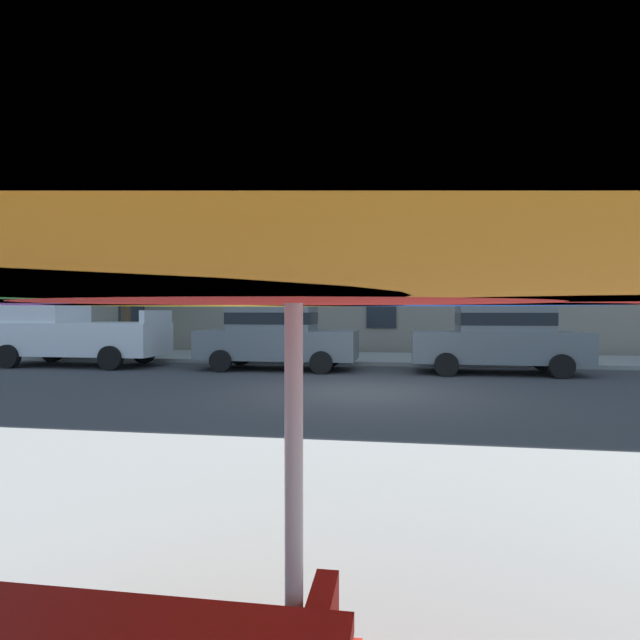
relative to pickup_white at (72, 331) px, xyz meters
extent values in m
plane|color=#38383A|center=(9.01, -3.70, -1.03)|extent=(120.00, 120.00, 0.00)
cube|color=gray|center=(9.01, 3.10, -0.97)|extent=(56.00, 3.60, 0.12)
cube|color=gray|center=(9.01, 11.30, 8.57)|extent=(44.93, 12.00, 19.20)
cube|color=#9E937F|center=(9.01, 5.26, 2.17)|extent=(44.03, 0.08, 0.36)
cube|color=#9E937F|center=(9.01, 5.26, 5.37)|extent=(44.03, 0.08, 0.36)
cube|color=#9E937F|center=(9.01, 5.26, 8.57)|extent=(44.03, 0.08, 0.36)
cube|color=#9E937F|center=(9.01, 5.26, 11.77)|extent=(44.03, 0.08, 0.36)
cube|color=black|center=(-5.97, 5.27, 8.97)|extent=(1.10, 0.06, 18.00)
cube|color=black|center=(-0.98, 5.27, 8.97)|extent=(1.10, 0.06, 18.00)
cube|color=black|center=(4.02, 5.27, 8.97)|extent=(1.10, 0.06, 18.00)
cube|color=black|center=(9.01, 5.27, 8.97)|extent=(1.10, 0.06, 18.00)
cube|color=black|center=(14.00, 5.27, 8.97)|extent=(1.10, 0.06, 18.00)
cube|color=silver|center=(0.24, 0.00, -0.21)|extent=(5.10, 1.90, 0.96)
cube|color=silver|center=(-0.86, 0.00, 0.72)|extent=(1.90, 1.75, 0.90)
cube|color=silver|center=(2.71, 0.00, 0.45)|extent=(0.16, 1.75, 0.36)
cylinder|color=black|center=(1.82, 0.95, -0.69)|extent=(0.68, 0.22, 0.68)
cylinder|color=black|center=(1.82, -0.95, -0.69)|extent=(0.68, 0.22, 0.68)
cylinder|color=black|center=(-1.34, 0.95, -0.69)|extent=(0.68, 0.22, 0.68)
cylinder|color=black|center=(-1.34, -0.95, -0.69)|extent=(0.68, 0.22, 0.68)
cube|color=slate|center=(6.34, 0.00, -0.33)|extent=(4.40, 1.76, 0.80)
cube|color=slate|center=(6.19, 0.00, 0.41)|extent=(2.30, 1.55, 0.68)
cube|color=black|center=(6.19, 0.00, 0.41)|extent=(2.32, 1.57, 0.32)
cylinder|color=black|center=(7.71, 0.88, -0.73)|extent=(0.60, 0.22, 0.60)
cylinder|color=black|center=(7.71, -0.88, -0.73)|extent=(0.60, 0.22, 0.60)
cylinder|color=black|center=(4.98, 0.88, -0.73)|extent=(0.60, 0.22, 0.60)
cylinder|color=black|center=(4.98, -0.88, -0.73)|extent=(0.60, 0.22, 0.60)
cube|color=slate|center=(12.25, 0.00, -0.33)|extent=(4.40, 1.76, 0.80)
cube|color=slate|center=(12.40, 0.00, 0.41)|extent=(2.30, 1.55, 0.68)
cube|color=black|center=(12.40, 0.00, 0.41)|extent=(2.32, 1.57, 0.32)
cylinder|color=black|center=(10.88, -0.88, -0.73)|extent=(0.60, 0.22, 0.60)
cylinder|color=black|center=(10.88, 0.88, -0.73)|extent=(0.60, 0.22, 0.60)
cylinder|color=black|center=(13.61, -0.88, -0.73)|extent=(0.60, 0.22, 0.60)
cylinder|color=black|center=(13.61, 0.88, -0.73)|extent=(0.60, 0.22, 0.60)
cylinder|color=brown|center=(-0.08, 3.25, 0.33)|extent=(0.35, 0.35, 2.72)
sphere|color=#2D702D|center=(0.24, 3.36, 3.06)|extent=(2.33, 2.33, 2.33)
sphere|color=#2D702D|center=(0.16, 2.96, 2.73)|extent=(2.00, 2.00, 2.00)
sphere|color=#2D702D|center=(-0.16, 3.13, 2.79)|extent=(2.32, 2.32, 2.32)
sphere|color=#2D702D|center=(-0.30, 2.93, 2.28)|extent=(2.63, 2.63, 2.63)
cylinder|color=silver|center=(9.47, -12.70, 0.07)|extent=(0.06, 0.06, 2.20)
cone|color=red|center=(10.41, -12.70, 0.92)|extent=(1.67, 1.67, 0.51)
cone|color=blue|center=(9.94, -11.88, 0.92)|extent=(1.67, 1.67, 0.51)
cone|color=yellow|center=(8.99, -11.88, 0.92)|extent=(1.67, 1.67, 0.51)
cone|color=#662D9E|center=(8.52, -12.70, 0.92)|extent=(1.67, 1.67, 0.51)
cone|color=orange|center=(9.94, -13.52, 0.92)|extent=(1.67, 1.67, 0.51)
cone|color=red|center=(9.47, -12.70, 0.96)|extent=(1.59, 1.59, 0.59)
camera|label=1|loc=(9.81, -14.34, 0.64)|focal=29.48mm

